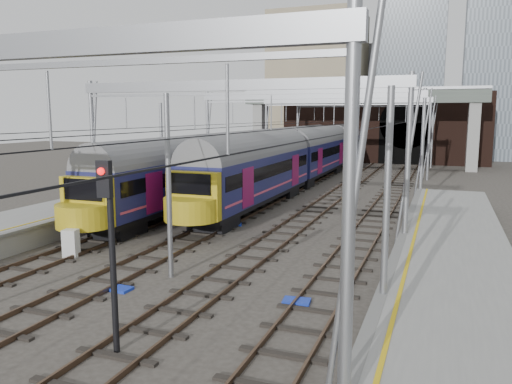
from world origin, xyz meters
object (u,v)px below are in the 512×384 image
at_px(train_second, 264,155).
at_px(relay_cabinet, 71,243).
at_px(signal_near_centre, 110,235).
at_px(train_main, 335,147).

distance_m(train_second, relay_cabinet, 26.44).
bearing_deg(train_second, signal_near_centre, -76.79).
bearing_deg(train_main, signal_near_centre, -85.26).
height_order(train_second, signal_near_centre, signal_near_centre).
distance_m(train_main, signal_near_centre, 45.90).
xyz_separation_m(signal_near_centre, relay_cabinet, (-7.33, 6.83, -2.58)).
xyz_separation_m(train_second, relay_cabinet, (0.46, -26.36, -1.91)).
relative_size(train_second, signal_near_centre, 9.74).
bearing_deg(signal_near_centre, relay_cabinet, 132.53).
bearing_deg(relay_cabinet, train_second, 77.53).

